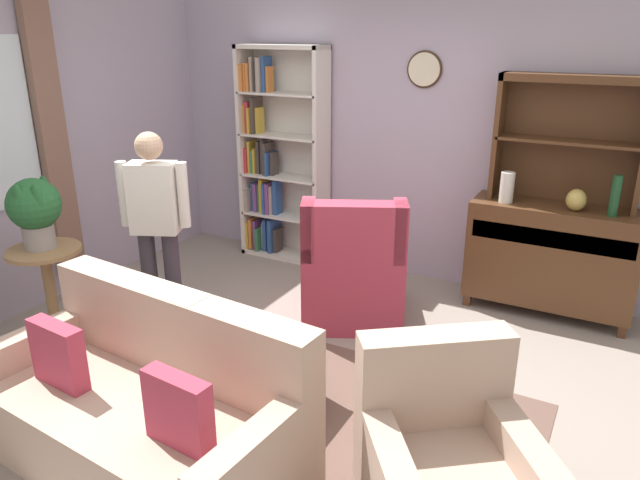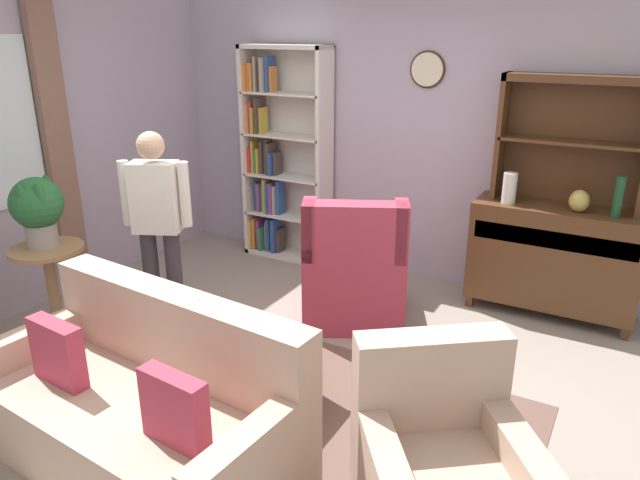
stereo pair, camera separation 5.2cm
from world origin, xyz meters
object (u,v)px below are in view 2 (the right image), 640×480
at_px(couch_floral, 145,410).
at_px(coffee_table, 247,349).
at_px(vase_round, 579,201).
at_px(person_reading, 158,220).
at_px(sideboard_hutch, 575,123).
at_px(sideboard, 554,256).
at_px(bottle_wine, 618,197).
at_px(wingback_chair, 354,277).
at_px(book_stack, 264,341).
at_px(bookshelf, 280,160).
at_px(potted_plant_small, 72,342).
at_px(armchair_floral, 443,474).
at_px(potted_plant_large, 37,207).
at_px(plant_stand, 52,284).
at_px(vase_tall, 510,188).

bearing_deg(couch_floral, coffee_table, 78.83).
xyz_separation_m(vase_round, person_reading, (-2.69, -1.69, -0.10)).
bearing_deg(couch_floral, person_reading, 129.08).
bearing_deg(sideboard_hutch, vase_round, -53.52).
height_order(sideboard, bottle_wine, bottle_wine).
distance_m(vase_round, person_reading, 3.18).
relative_size(vase_round, bottle_wine, 0.54).
bearing_deg(sideboard, wingback_chair, -146.03).
bearing_deg(sideboard, book_stack, -120.93).
relative_size(bookshelf, wingback_chair, 1.98).
height_order(bookshelf, coffee_table, bookshelf).
height_order(vase_round, potted_plant_small, vase_round).
distance_m(bottle_wine, book_stack, 2.79).
xyz_separation_m(sideboard, book_stack, (-1.32, -2.21, -0.05)).
distance_m(sideboard_hutch, coffee_table, 2.98).
relative_size(vase_round, couch_floral, 0.09).
relative_size(bookshelf, couch_floral, 1.13).
bearing_deg(armchair_floral, wingback_chair, 127.36).
bearing_deg(potted_plant_large, vase_round, 33.44).
relative_size(plant_stand, person_reading, 0.48).
relative_size(sideboard_hutch, coffee_table, 1.38).
bearing_deg(book_stack, coffee_table, 172.94).
height_order(bottle_wine, potted_plant_small, bottle_wine).
xyz_separation_m(armchair_floral, book_stack, (-1.26, 0.38, 0.17)).
xyz_separation_m(bookshelf, potted_plant_small, (-0.14, -2.53, -0.85)).
bearing_deg(vase_tall, bottle_wine, -0.66).
xyz_separation_m(couch_floral, wingback_chair, (0.26, 2.02, 0.07)).
xyz_separation_m(bottle_wine, person_reading, (-2.95, -1.66, -0.17)).
bearing_deg(armchair_floral, vase_round, 85.54).
xyz_separation_m(bookshelf, armchair_floral, (2.60, -2.67, -0.71)).
xyz_separation_m(bookshelf, vase_round, (2.80, -0.15, 0.00)).
height_order(bookshelf, potted_plant_small, bookshelf).
bearing_deg(armchair_floral, book_stack, 163.27).
relative_size(bookshelf, armchair_floral, 1.96).
relative_size(sideboard_hutch, vase_tall, 4.47).
bearing_deg(bottle_wine, sideboard_hutch, 153.04).
distance_m(armchair_floral, potted_plant_large, 3.24).
distance_m(vase_tall, plant_stand, 3.59).
xyz_separation_m(sideboard, potted_plant_small, (-2.81, -2.44, -0.36)).
xyz_separation_m(sideboard, bottle_wine, (0.39, -0.09, 0.57)).
height_order(sideboard, vase_tall, vase_tall).
relative_size(bookshelf, bottle_wine, 6.72).
xyz_separation_m(bottle_wine, wingback_chair, (-1.74, -0.82, -0.69)).
bearing_deg(couch_floral, sideboard_hutch, 62.04).
height_order(bookshelf, couch_floral, bookshelf).
height_order(potted_plant_large, person_reading, person_reading).
bearing_deg(sideboard, plant_stand, -144.37).
height_order(bottle_wine, couch_floral, bottle_wine).
bearing_deg(couch_floral, plant_stand, 157.31).
distance_m(couch_floral, armchair_floral, 1.58).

